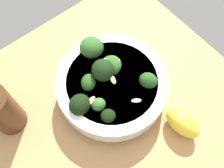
{
  "coord_description": "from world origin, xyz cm",
  "views": [
    {
      "loc": [
        -12.61,
        10.15,
        50.07
      ],
      "look_at": [
        4.46,
        -3.82,
        4.0
      ],
      "focal_mm": 41.87,
      "sensor_mm": 36.0,
      "label": 1
    }
  ],
  "objects": [
    {
      "name": "ground_plane",
      "position": [
        0.0,
        0.0,
        -2.07
      ],
      "size": [
        57.24,
        57.24,
        4.15
      ],
      "primitive_type": "cube",
      "color": "tan"
    },
    {
      "name": "lemon_wedge",
      "position": [
        -9.73,
        -9.54,
        2.38
      ],
      "size": [
        7.6,
        4.95,
        4.76
      ],
      "primitive_type": "ellipsoid",
      "rotation": [
        0.0,
        0.0,
        3.25
      ],
      "color": "yellow",
      "rests_on": "ground_plane"
    },
    {
      "name": "bowl_of_broccoli",
      "position": [
        4.75,
        -3.69,
        3.79
      ],
      "size": [
        22.68,
        21.81,
        10.24
      ],
      "color": "white",
      "rests_on": "ground_plane"
    },
    {
      "name": "bottle_short",
      "position": [
        12.26,
        15.45,
        5.95
      ],
      "size": [
        5.98,
        5.98,
        12.63
      ],
      "color": "#472814",
      "rests_on": "ground_plane"
    }
  ]
}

